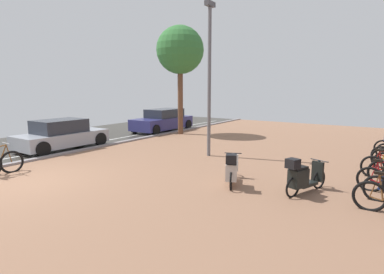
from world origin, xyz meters
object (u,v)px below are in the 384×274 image
at_px(street_tree, 180,51).
at_px(scooter_mid, 302,177).
at_px(bicycle_rack_02, 384,181).
at_px(parked_car_far, 163,121).
at_px(lamp_post, 209,73).
at_px(scooter_near, 232,169).
at_px(parked_car_near, 62,135).

bearing_deg(street_tree, scooter_mid, -37.85).
distance_m(bicycle_rack_02, street_tree, 12.74).
height_order(scooter_mid, parked_car_far, parked_car_far).
bearing_deg(lamp_post, bicycle_rack_02, -12.56).
xyz_separation_m(scooter_near, street_tree, (-6.92, 7.15, 4.39)).
bearing_deg(scooter_near, parked_car_near, 176.85).
height_order(scooter_mid, street_tree, street_tree).
relative_size(scooter_mid, lamp_post, 0.27).
bearing_deg(parked_car_near, bicycle_rack_02, 5.02).
bearing_deg(parked_car_near, scooter_near, -3.15).
bearing_deg(street_tree, bicycle_rack_02, -27.97).
height_order(parked_car_far, lamp_post, lamp_post).
relative_size(scooter_near, street_tree, 0.26).
xyz_separation_m(scooter_near, scooter_mid, (1.84, 0.34, 0.01)).
bearing_deg(street_tree, lamp_post, -43.58).
relative_size(scooter_near, parked_car_far, 0.37).
bearing_deg(scooter_mid, street_tree, 142.15).
height_order(parked_car_near, lamp_post, lamp_post).
bearing_deg(parked_car_far, street_tree, -14.64).
xyz_separation_m(scooter_near, parked_car_near, (-8.74, 0.48, 0.17)).
bearing_deg(lamp_post, scooter_near, -49.77).
distance_m(scooter_mid, street_tree, 11.93).
bearing_deg(scooter_mid, bicycle_rack_02, 34.76).
xyz_separation_m(parked_car_far, street_tree, (1.70, -0.45, 4.19)).
bearing_deg(parked_car_far, bicycle_rack_02, -26.26).
relative_size(parked_car_near, street_tree, 0.62).
bearing_deg(scooter_near, street_tree, 134.04).
bearing_deg(scooter_mid, lamp_post, 149.17).
relative_size(parked_car_near, lamp_post, 0.66).
distance_m(parked_car_near, parked_car_far, 7.12).
bearing_deg(parked_car_near, street_tree, 74.75).
bearing_deg(lamp_post, parked_car_far, 142.75).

